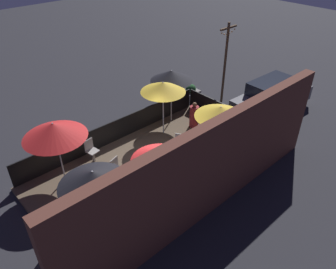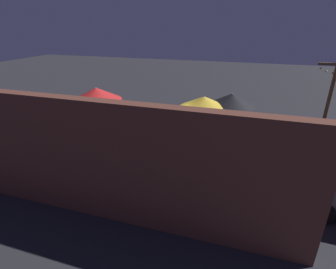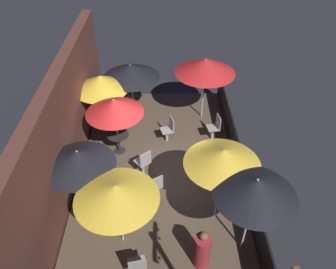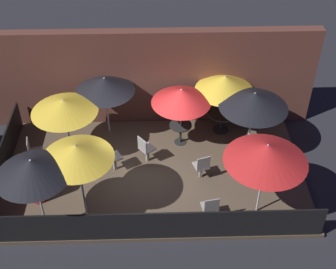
{
  "view_description": "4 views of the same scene",
  "coord_description": "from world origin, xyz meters",
  "px_view_note": "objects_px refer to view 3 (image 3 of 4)",
  "views": [
    {
      "loc": [
        6.06,
        7.45,
        8.02
      ],
      "look_at": [
        -0.75,
        -0.02,
        1.25
      ],
      "focal_mm": 35.0,
      "sensor_mm": 36.0,
      "label": 1
    },
    {
      "loc": [
        -3.42,
        7.9,
        5.06
      ],
      "look_at": [
        -0.83,
        -0.25,
        1.38
      ],
      "focal_mm": 28.0,
      "sensor_mm": 36.0,
      "label": 2
    },
    {
      "loc": [
        -7.38,
        -0.14,
        7.51
      ],
      "look_at": [
        0.45,
        -0.28,
        1.14
      ],
      "focal_mm": 35.0,
      "sensor_mm": 36.0,
      "label": 3
    },
    {
      "loc": [
        0.14,
        -10.05,
        9.9
      ],
      "look_at": [
        0.44,
        0.23,
        1.37
      ],
      "focal_mm": 50.0,
      "sensor_mm": 36.0,
      "label": 4
    }
  ],
  "objects_px": {
    "dining_table_0": "(105,113)",
    "patio_chair_3": "(169,129)",
    "patio_umbrella_4": "(78,158)",
    "patio_umbrella_6": "(256,187)",
    "patio_umbrella_0": "(101,83)",
    "patio_chair_2": "(215,127)",
    "patio_umbrella_2": "(205,66)",
    "patron_1": "(202,250)",
    "patio_umbrella_7": "(223,157)",
    "patio_chair_1": "(137,267)",
    "patio_umbrella_5": "(131,71)",
    "dining_table_1": "(118,138)",
    "patio_umbrella_3": "(116,192)",
    "patio_chair_4": "(155,186)",
    "patio_umbrella_1": "(114,106)",
    "patron_0": "(103,99)",
    "patio_chair_0": "(143,162)"
  },
  "relations": [
    {
      "from": "patio_umbrella_5",
      "to": "patio_umbrella_3",
      "type": "bearing_deg",
      "value": -179.27
    },
    {
      "from": "patio_umbrella_0",
      "to": "dining_table_0",
      "type": "bearing_deg",
      "value": 90.0
    },
    {
      "from": "dining_table_0",
      "to": "patio_umbrella_2",
      "type": "bearing_deg",
      "value": -80.83
    },
    {
      "from": "patio_umbrella_2",
      "to": "dining_table_0",
      "type": "height_order",
      "value": "patio_umbrella_2"
    },
    {
      "from": "dining_table_1",
      "to": "patron_1",
      "type": "xyz_separation_m",
      "value": [
        -4.08,
        -2.35,
        -0.03
      ]
    },
    {
      "from": "patio_umbrella_7",
      "to": "patio_chair_1",
      "type": "distance_m",
      "value": 3.13
    },
    {
      "from": "patio_umbrella_0",
      "to": "patio_chair_2",
      "type": "height_order",
      "value": "patio_umbrella_0"
    },
    {
      "from": "dining_table_1",
      "to": "patio_umbrella_1",
      "type": "bearing_deg",
      "value": 180.0
    },
    {
      "from": "patio_umbrella_7",
      "to": "patio_chair_0",
      "type": "relative_size",
      "value": 2.53
    },
    {
      "from": "patio_umbrella_3",
      "to": "patio_chair_2",
      "type": "height_order",
      "value": "patio_umbrella_3"
    },
    {
      "from": "patio_umbrella_2",
      "to": "dining_table_1",
      "type": "distance_m",
      "value": 3.87
    },
    {
      "from": "patio_umbrella_6",
      "to": "dining_table_1",
      "type": "bearing_deg",
      "value": 42.82
    },
    {
      "from": "patio_umbrella_3",
      "to": "patio_umbrella_5",
      "type": "relative_size",
      "value": 0.96
    },
    {
      "from": "patio_umbrella_2",
      "to": "patron_1",
      "type": "height_order",
      "value": "patio_umbrella_2"
    },
    {
      "from": "patio_umbrella_0",
      "to": "patio_chair_4",
      "type": "height_order",
      "value": "patio_umbrella_0"
    },
    {
      "from": "patio_umbrella_7",
      "to": "patron_1",
      "type": "bearing_deg",
      "value": 159.8
    },
    {
      "from": "patio_umbrella_2",
      "to": "patio_umbrella_5",
      "type": "relative_size",
      "value": 1.13
    },
    {
      "from": "patio_umbrella_4",
      "to": "patio_umbrella_5",
      "type": "xyz_separation_m",
      "value": [
        4.42,
        -0.98,
        0.02
      ]
    },
    {
      "from": "patio_umbrella_6",
      "to": "patron_0",
      "type": "distance_m",
      "value": 7.51
    },
    {
      "from": "patio_chair_0",
      "to": "patio_chair_4",
      "type": "xyz_separation_m",
      "value": [
        -0.97,
        -0.35,
        -0.0
      ]
    },
    {
      "from": "patio_chair_4",
      "to": "patio_umbrella_5",
      "type": "bearing_deg",
      "value": -18.75
    },
    {
      "from": "patio_umbrella_5",
      "to": "patio_chair_2",
      "type": "height_order",
      "value": "patio_umbrella_5"
    },
    {
      "from": "patio_umbrella_4",
      "to": "patio_umbrella_5",
      "type": "height_order",
      "value": "patio_umbrella_5"
    },
    {
      "from": "patio_umbrella_1",
      "to": "patron_1",
      "type": "height_order",
      "value": "patio_umbrella_1"
    },
    {
      "from": "patio_chair_1",
      "to": "dining_table_0",
      "type": "bearing_deg",
      "value": 3.09
    },
    {
      "from": "patio_umbrella_0",
      "to": "patio_chair_2",
      "type": "relative_size",
      "value": 2.26
    },
    {
      "from": "patio_umbrella_0",
      "to": "dining_table_0",
      "type": "distance_m",
      "value": 1.26
    },
    {
      "from": "patron_1",
      "to": "patio_umbrella_7",
      "type": "bearing_deg",
      "value": -108.84
    },
    {
      "from": "patron_0",
      "to": "patio_umbrella_4",
      "type": "bearing_deg",
      "value": 109.74
    },
    {
      "from": "patio_chair_0",
      "to": "patio_chair_2",
      "type": "distance_m",
      "value": 2.93
    },
    {
      "from": "patio_umbrella_0",
      "to": "patio_umbrella_3",
      "type": "distance_m",
      "value": 4.89
    },
    {
      "from": "patio_umbrella_0",
      "to": "patio_umbrella_6",
      "type": "xyz_separation_m",
      "value": [
        -5.05,
        -4.01,
        0.38
      ]
    },
    {
      "from": "patio_chair_0",
      "to": "patio_chair_3",
      "type": "height_order",
      "value": "patio_chair_0"
    },
    {
      "from": "patio_chair_1",
      "to": "patron_0",
      "type": "xyz_separation_m",
      "value": [
        6.76,
        1.67,
        0.07
      ]
    },
    {
      "from": "patio_umbrella_1",
      "to": "patron_0",
      "type": "height_order",
      "value": "patio_umbrella_1"
    },
    {
      "from": "patio_chair_4",
      "to": "patron_0",
      "type": "height_order",
      "value": "patron_0"
    },
    {
      "from": "patio_umbrella_1",
      "to": "patio_chair_4",
      "type": "relative_size",
      "value": 2.15
    },
    {
      "from": "dining_table_1",
      "to": "patron_1",
      "type": "height_order",
      "value": "patron_1"
    },
    {
      "from": "patio_umbrella_7",
      "to": "patio_umbrella_6",
      "type": "bearing_deg",
      "value": -150.5
    },
    {
      "from": "patio_umbrella_4",
      "to": "patio_umbrella_6",
      "type": "relative_size",
      "value": 0.84
    },
    {
      "from": "patio_umbrella_7",
      "to": "dining_table_0",
      "type": "distance_m",
      "value": 5.59
    },
    {
      "from": "patio_chair_4",
      "to": "patio_umbrella_1",
      "type": "bearing_deg",
      "value": 0.0
    },
    {
      "from": "patron_1",
      "to": "dining_table_1",
      "type": "bearing_deg",
      "value": -58.64
    },
    {
      "from": "patio_umbrella_7",
      "to": "patron_1",
      "type": "xyz_separation_m",
      "value": [
        -1.37,
        0.5,
        -1.67
      ]
    },
    {
      "from": "patio_umbrella_3",
      "to": "patio_umbrella_5",
      "type": "xyz_separation_m",
      "value": [
        5.52,
        0.07,
        0.04
      ]
    },
    {
      "from": "patio_umbrella_0",
      "to": "patio_chair_1",
      "type": "xyz_separation_m",
      "value": [
        -5.81,
        -1.47,
        -1.33
      ]
    },
    {
      "from": "patio_chair_2",
      "to": "patron_0",
      "type": "distance_m",
      "value": 4.4
    },
    {
      "from": "patio_chair_1",
      "to": "patio_chair_3",
      "type": "distance_m",
      "value": 5.04
    },
    {
      "from": "patio_umbrella_3",
      "to": "patio_chair_4",
      "type": "xyz_separation_m",
      "value": [
        1.34,
        -0.8,
        -1.3
      ]
    },
    {
      "from": "dining_table_0",
      "to": "patio_chair_3",
      "type": "bearing_deg",
      "value": -110.36
    }
  ]
}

